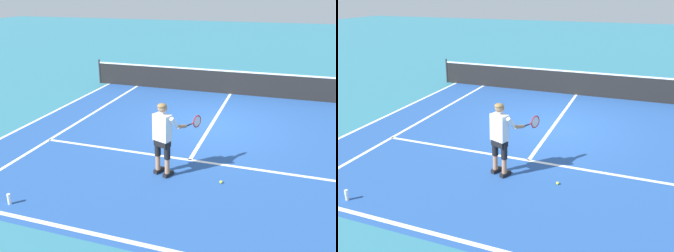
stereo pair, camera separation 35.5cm
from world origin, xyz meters
TOP-DOWN VIEW (x-y plane):
  - ground_plane at (0.00, 0.00)m, footprint 80.00×80.00m
  - court_inner_surface at (0.00, -1.08)m, footprint 10.98×10.12m
  - line_baseline at (0.00, -5.95)m, footprint 10.98×0.10m
  - line_service at (0.00, -2.62)m, footprint 8.23×0.10m
  - line_centre_service at (0.00, 0.58)m, footprint 0.10×6.40m
  - line_singles_left at (-4.12, -1.08)m, footprint 0.10×9.72m
  - line_doubles_left at (-5.49, -1.08)m, footprint 0.10×9.72m
  - tennis_net at (0.00, 3.78)m, footprint 11.96×0.08m
  - tennis_player at (-0.38, -3.52)m, footprint 0.95×0.99m
  - tennis_ball_near_feet at (0.95, -3.52)m, footprint 0.07×0.07m
  - water_bottle at (-2.88, -5.64)m, footprint 0.07×0.07m

SIDE VIEW (x-z plane):
  - ground_plane at x=0.00m, z-range 0.00..0.00m
  - court_inner_surface at x=0.00m, z-range 0.00..0.00m
  - line_baseline at x=0.00m, z-range 0.00..0.01m
  - line_service at x=0.00m, z-range 0.00..0.01m
  - line_centre_service at x=0.00m, z-range 0.00..0.01m
  - line_singles_left at x=-4.12m, z-range 0.00..0.01m
  - line_doubles_left at x=-5.49m, z-range 0.00..0.01m
  - tennis_ball_near_feet at x=0.95m, z-range 0.00..0.07m
  - water_bottle at x=-2.88m, z-range 0.00..0.23m
  - tennis_net at x=0.00m, z-range -0.04..1.03m
  - tennis_player at x=-0.38m, z-range 0.13..1.85m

